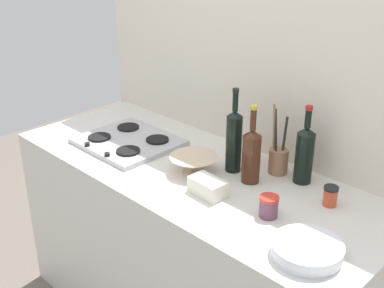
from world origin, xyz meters
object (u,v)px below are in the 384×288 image
(utensil_crock, at_px, (278,159))
(condiment_jar_front, at_px, (330,196))
(plate_stack, at_px, (307,250))
(wine_bottle_mid_right, at_px, (234,140))
(condiment_jar_rear, at_px, (269,206))
(stovetop_hob, at_px, (128,141))
(wine_bottle_mid_left, at_px, (304,153))
(mixing_bowl, at_px, (194,163))
(wine_bottle_leftmost, at_px, (251,154))
(butter_dish, at_px, (208,187))
(condiment_jar_spare, at_px, (251,151))

(utensil_crock, xyz_separation_m, condiment_jar_front, (0.30, -0.08, -0.02))
(condiment_jar_front, bearing_deg, plate_stack, -71.43)
(wine_bottle_mid_right, height_order, condiment_jar_rear, wine_bottle_mid_right)
(stovetop_hob, relative_size, wine_bottle_mid_left, 1.33)
(utensil_crock, relative_size, condiment_jar_front, 3.96)
(mixing_bowl, bearing_deg, stovetop_hob, -178.35)
(wine_bottle_mid_left, height_order, mixing_bowl, wine_bottle_mid_left)
(wine_bottle_leftmost, height_order, wine_bottle_mid_right, wine_bottle_mid_right)
(utensil_crock, height_order, condiment_jar_front, utensil_crock)
(butter_dish, bearing_deg, mixing_bowl, 150.75)
(stovetop_hob, relative_size, condiment_jar_front, 5.62)
(wine_bottle_mid_left, distance_m, condiment_jar_front, 0.22)
(wine_bottle_mid_left, height_order, utensil_crock, wine_bottle_mid_left)
(wine_bottle_mid_left, height_order, condiment_jar_front, wine_bottle_mid_left)
(condiment_jar_front, bearing_deg, utensil_crock, 165.17)
(wine_bottle_mid_left, bearing_deg, mixing_bowl, -145.79)
(wine_bottle_leftmost, distance_m, wine_bottle_mid_left, 0.22)
(wine_bottle_mid_right, height_order, condiment_jar_spare, wine_bottle_mid_right)
(mixing_bowl, bearing_deg, wine_bottle_mid_right, 51.41)
(butter_dish, xyz_separation_m, condiment_jar_front, (0.39, 0.27, 0.01))
(plate_stack, height_order, wine_bottle_leftmost, wine_bottle_leftmost)
(wine_bottle_mid_left, relative_size, utensil_crock, 1.06)
(plate_stack, xyz_separation_m, butter_dish, (-0.50, 0.06, 0.01))
(wine_bottle_leftmost, relative_size, condiment_jar_front, 4.22)
(mixing_bowl, height_order, condiment_jar_spare, condiment_jar_spare)
(wine_bottle_leftmost, xyz_separation_m, wine_bottle_mid_left, (0.16, 0.15, 0.01))
(wine_bottle_mid_left, height_order, condiment_jar_spare, wine_bottle_mid_left)
(stovetop_hob, height_order, condiment_jar_front, condiment_jar_front)
(wine_bottle_leftmost, distance_m, condiment_jar_rear, 0.28)
(wine_bottle_mid_left, bearing_deg, wine_bottle_mid_right, -155.63)
(wine_bottle_mid_left, xyz_separation_m, butter_dish, (-0.21, -0.35, -0.10))
(condiment_jar_spare, bearing_deg, stovetop_hob, -152.21)
(condiment_jar_rear, height_order, condiment_jar_spare, same)
(plate_stack, relative_size, condiment_jar_rear, 2.91)
(wine_bottle_mid_right, distance_m, condiment_jar_rear, 0.40)
(stovetop_hob, distance_m, condiment_jar_rear, 0.87)
(wine_bottle_mid_left, xyz_separation_m, wine_bottle_mid_right, (-0.27, -0.12, 0.02))
(butter_dish, bearing_deg, wine_bottle_leftmost, 76.25)
(mixing_bowl, xyz_separation_m, condiment_jar_rear, (0.44, -0.06, -0.00))
(wine_bottle_mid_right, bearing_deg, plate_stack, -27.69)
(butter_dish, xyz_separation_m, utensil_crock, (0.09, 0.35, 0.03))
(wine_bottle_mid_right, bearing_deg, butter_dish, -74.18)
(butter_dish, bearing_deg, condiment_jar_front, 34.92)
(stovetop_hob, xyz_separation_m, wine_bottle_leftmost, (0.66, 0.12, 0.11))
(wine_bottle_mid_left, height_order, condiment_jar_rear, wine_bottle_mid_left)
(plate_stack, xyz_separation_m, wine_bottle_leftmost, (-0.45, 0.27, 0.10))
(wine_bottle_mid_right, bearing_deg, wine_bottle_leftmost, -12.64)
(wine_bottle_leftmost, relative_size, mixing_bowl, 1.61)
(stovetop_hob, xyz_separation_m, mixing_bowl, (0.43, 0.01, 0.03))
(wine_bottle_leftmost, relative_size, utensil_crock, 1.07)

